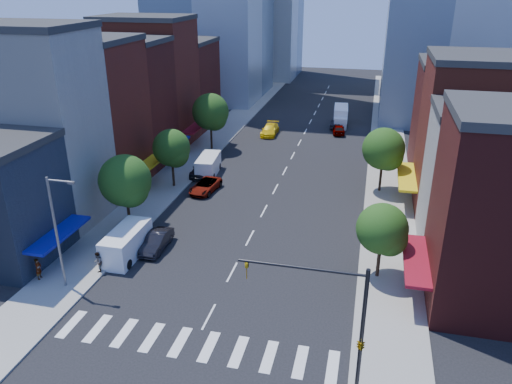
% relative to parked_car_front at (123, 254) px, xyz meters
% --- Properties ---
extents(ground, '(220.00, 220.00, 0.00)m').
position_rel_parked_car_front_xyz_m(ground, '(9.49, -5.63, -0.64)').
color(ground, black).
rests_on(ground, ground).
extents(sidewalk_left, '(5.00, 120.00, 0.15)m').
position_rel_parked_car_front_xyz_m(sidewalk_left, '(-3.01, 34.37, -0.57)').
color(sidewalk_left, gray).
rests_on(sidewalk_left, ground).
extents(sidewalk_right, '(5.00, 120.00, 0.15)m').
position_rel_parked_car_front_xyz_m(sidewalk_right, '(21.99, 34.37, -0.57)').
color(sidewalk_right, gray).
rests_on(sidewalk_right, ground).
extents(crosswalk, '(19.00, 3.00, 0.01)m').
position_rel_parked_car_front_xyz_m(crosswalk, '(9.49, -8.63, -0.64)').
color(crosswalk, silver).
rests_on(crosswalk, ground).
extents(bldg_left_1, '(12.00, 8.00, 18.00)m').
position_rel_parked_car_front_xyz_m(bldg_left_1, '(-11.51, 6.37, 8.36)').
color(bldg_left_1, silver).
rests_on(bldg_left_1, ground).
extents(bldg_left_2, '(12.00, 9.00, 16.00)m').
position_rel_parked_car_front_xyz_m(bldg_left_2, '(-11.51, 14.87, 7.36)').
color(bldg_left_2, maroon).
rests_on(bldg_left_2, ground).
extents(bldg_left_3, '(12.00, 8.00, 15.00)m').
position_rel_parked_car_front_xyz_m(bldg_left_3, '(-11.51, 23.37, 6.86)').
color(bldg_left_3, '#4A1412').
rests_on(bldg_left_3, ground).
extents(bldg_left_4, '(12.00, 9.00, 17.00)m').
position_rel_parked_car_front_xyz_m(bldg_left_4, '(-11.51, 31.87, 7.86)').
color(bldg_left_4, maroon).
rests_on(bldg_left_4, ground).
extents(bldg_left_5, '(12.00, 10.00, 13.00)m').
position_rel_parked_car_front_xyz_m(bldg_left_5, '(-11.51, 41.37, 5.86)').
color(bldg_left_5, '#4A1412').
rests_on(bldg_left_5, ground).
extents(bldg_right_1, '(12.00, 8.00, 12.00)m').
position_rel_parked_car_front_xyz_m(bldg_right_1, '(30.49, 9.37, 5.36)').
color(bldg_right_1, silver).
rests_on(bldg_right_1, ground).
extents(bldg_right_2, '(12.00, 10.00, 15.00)m').
position_rel_parked_car_front_xyz_m(bldg_right_2, '(30.49, 18.37, 6.86)').
color(bldg_right_2, maroon).
rests_on(bldg_right_2, ground).
extents(bldg_right_3, '(12.00, 10.00, 13.00)m').
position_rel_parked_car_front_xyz_m(bldg_right_3, '(30.49, 28.37, 5.86)').
color(bldg_right_3, '#4A1412').
rests_on(bldg_right_3, ground).
extents(traffic_signal, '(7.24, 2.24, 8.00)m').
position_rel_parked_car_front_xyz_m(traffic_signal, '(19.44, -10.13, 3.51)').
color(traffic_signal, black).
rests_on(traffic_signal, sidewalk_right).
extents(streetlight, '(2.25, 0.25, 9.00)m').
position_rel_parked_car_front_xyz_m(streetlight, '(-2.31, -4.63, 4.63)').
color(streetlight, slate).
rests_on(streetlight, sidewalk_left).
extents(tree_left_near, '(4.80, 4.80, 7.30)m').
position_rel_parked_car_front_xyz_m(tree_left_near, '(-1.86, 5.29, 4.22)').
color(tree_left_near, black).
rests_on(tree_left_near, sidewalk_left).
extents(tree_left_mid, '(4.20, 4.20, 6.65)m').
position_rel_parked_car_front_xyz_m(tree_left_mid, '(-1.86, 16.29, 3.88)').
color(tree_left_mid, black).
rests_on(tree_left_mid, sidewalk_left).
extents(tree_left_far, '(5.00, 5.00, 7.75)m').
position_rel_parked_car_front_xyz_m(tree_left_far, '(-1.86, 30.29, 4.56)').
color(tree_left_far, black).
rests_on(tree_left_far, sidewalk_left).
extents(tree_right_near, '(4.00, 4.00, 6.20)m').
position_rel_parked_car_front_xyz_m(tree_right_near, '(21.14, 2.29, 3.55)').
color(tree_right_near, black).
rests_on(tree_right_near, sidewalk_right).
extents(tree_right_far, '(4.60, 4.60, 7.20)m').
position_rel_parked_car_front_xyz_m(tree_right_far, '(21.14, 20.29, 4.22)').
color(tree_right_far, black).
rests_on(tree_right_far, sidewalk_right).
extents(parked_car_front, '(1.94, 3.93, 1.29)m').
position_rel_parked_car_front_xyz_m(parked_car_front, '(0.00, 0.00, 0.00)').
color(parked_car_front, '#9F9EA3').
rests_on(parked_car_front, ground).
extents(parked_car_second, '(1.68, 4.62, 1.51)m').
position_rel_parked_car_front_xyz_m(parked_car_second, '(1.99, 2.50, 0.11)').
color(parked_car_second, black).
rests_on(parked_car_second, ground).
extents(parked_car_third, '(2.87, 5.18, 1.37)m').
position_rel_parked_car_front_xyz_m(parked_car_third, '(1.99, 15.84, 0.04)').
color(parked_car_third, '#999999').
rests_on(parked_car_third, ground).
extents(parked_car_rear, '(2.43, 5.57, 1.59)m').
position_rel_parked_car_front_xyz_m(parked_car_rear, '(-0.01, 20.87, 0.15)').
color(parked_car_rear, black).
rests_on(parked_car_rear, ground).
extents(cargo_van_near, '(2.37, 5.74, 2.44)m').
position_rel_parked_car_front_xyz_m(cargo_van_near, '(-0.01, 0.70, 0.56)').
color(cargo_van_near, white).
rests_on(cargo_van_near, ground).
extents(cargo_van_far, '(2.67, 5.54, 2.28)m').
position_rel_parked_car_front_xyz_m(cargo_van_far, '(0.59, 21.03, 0.48)').
color(cargo_van_far, white).
rests_on(cargo_van_far, ground).
extents(taxi, '(2.33, 5.52, 1.59)m').
position_rel_parked_car_front_xyz_m(taxi, '(4.43, 39.32, 0.15)').
color(taxi, yellow).
rests_on(taxi, ground).
extents(traffic_car_oncoming, '(1.80, 4.41, 1.42)m').
position_rel_parked_car_front_xyz_m(traffic_car_oncoming, '(14.08, 45.47, 0.07)').
color(traffic_car_oncoming, black).
rests_on(traffic_car_oncoming, ground).
extents(traffic_car_far, '(2.28, 4.57, 1.50)m').
position_rel_parked_car_front_xyz_m(traffic_car_far, '(14.64, 42.28, 0.10)').
color(traffic_car_far, '#999999').
rests_on(traffic_car_far, ground).
extents(box_truck, '(2.61, 7.32, 2.90)m').
position_rel_parked_car_front_xyz_m(box_truck, '(14.49, 47.58, 0.73)').
color(box_truck, white).
rests_on(box_truck, ground).
extents(pedestrian_near, '(0.52, 0.71, 1.79)m').
position_rel_parked_car_front_xyz_m(pedestrian_near, '(-5.01, -4.25, 0.40)').
color(pedestrian_near, '#999999').
rests_on(pedestrian_near, sidewalk_left).
extents(pedestrian_far, '(0.81, 0.94, 1.69)m').
position_rel_parked_car_front_xyz_m(pedestrian_far, '(-1.01, -2.20, 0.35)').
color(pedestrian_far, '#999999').
rests_on(pedestrian_far, sidewalk_left).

